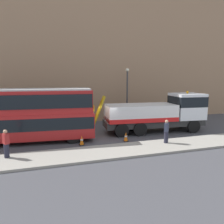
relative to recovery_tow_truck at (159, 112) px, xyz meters
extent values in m
plane|color=#424247|center=(-5.60, -0.08, -1.76)|extent=(120.00, 120.00, 0.00)
cube|color=gray|center=(-5.60, -4.28, -1.68)|extent=(60.00, 2.80, 0.15)
cube|color=#9E7A5B|center=(-5.60, 7.03, 6.24)|extent=(60.00, 1.20, 16.00)
cube|color=#2D2D2D|center=(-0.48, 0.04, -0.90)|extent=(9.16, 3.03, 0.55)
cube|color=silver|center=(2.71, -0.25, 0.52)|extent=(2.83, 2.83, 2.30)
cube|color=black|center=(2.71, -0.25, 0.97)|extent=(2.86, 2.86, 0.90)
cube|color=silver|center=(-1.77, 0.16, 0.07)|extent=(6.31, 3.15, 1.40)
cube|color=red|center=(-1.77, 0.16, -0.45)|extent=(6.32, 3.20, 0.36)
cylinder|color=#B79914|center=(-5.47, 0.50, 0.37)|extent=(1.25, 0.39, 2.52)
sphere|color=orange|center=(2.71, -0.25, 1.79)|extent=(0.24, 0.24, 0.24)
cylinder|color=black|center=(2.91, 0.85, -1.18)|extent=(1.19, 0.44, 1.16)
cylinder|color=black|center=(2.71, -1.36, -1.18)|extent=(1.19, 0.44, 1.16)
cylinder|color=black|center=(-2.07, 1.31, -1.18)|extent=(1.19, 0.44, 1.16)
cylinder|color=black|center=(-2.27, -0.91, -1.18)|extent=(1.19, 0.44, 1.16)
cylinder|color=black|center=(-3.66, 1.45, -1.18)|extent=(1.19, 0.44, 1.16)
cylinder|color=black|center=(-3.87, -0.76, -1.18)|extent=(1.19, 0.44, 1.16)
cube|color=#AD1E1E|center=(-11.71, 0.04, -0.47)|extent=(11.18, 3.50, 1.90)
cube|color=#AD1E1E|center=(-11.71, 0.04, 1.33)|extent=(10.95, 3.38, 1.70)
cube|color=black|center=(-11.71, 0.04, -0.22)|extent=(11.08, 3.54, 0.90)
cube|color=black|center=(-11.71, 0.04, 1.43)|extent=(10.86, 3.52, 1.00)
cube|color=#B2B2B2|center=(-11.71, 0.04, 2.24)|extent=(10.73, 3.26, 0.12)
cube|color=yellow|center=(-6.21, -0.46, 0.78)|extent=(0.20, 1.50, 0.44)
cylinder|color=black|center=(-7.73, 0.76, -1.24)|extent=(1.06, 0.39, 1.04)
cylinder|color=black|center=(-7.93, -1.39, -1.24)|extent=(1.06, 0.39, 1.04)
cylinder|color=#232333|center=(-12.23, -3.63, -1.18)|extent=(0.41, 0.41, 0.85)
cube|color=maroon|center=(-12.23, -3.63, -0.45)|extent=(0.42, 0.48, 0.62)
sphere|color=tan|center=(-12.23, -3.63, -0.02)|extent=(0.24, 0.24, 0.24)
cylinder|color=#232333|center=(-1.53, -3.83, -1.18)|extent=(0.42, 0.42, 0.85)
cube|color=#2D3347|center=(-1.53, -3.83, -0.45)|extent=(0.46, 0.47, 0.62)
sphere|color=tan|center=(-1.53, -3.83, -0.02)|extent=(0.24, 0.24, 0.24)
cone|color=orange|center=(-7.42, -1.99, -1.40)|extent=(0.32, 0.32, 0.72)
cylinder|color=white|center=(-7.42, -1.99, -1.36)|extent=(0.21, 0.21, 0.10)
cube|color=black|center=(-7.42, -1.99, -1.74)|extent=(0.36, 0.36, 0.04)
cone|color=orange|center=(-3.99, -2.06, -1.40)|extent=(0.32, 0.32, 0.72)
cylinder|color=white|center=(-3.99, -2.06, -1.36)|extent=(0.21, 0.21, 0.10)
cube|color=black|center=(-3.99, -2.06, -1.74)|extent=(0.36, 0.36, 0.04)
cylinder|color=#38383D|center=(-1.20, 4.83, 0.99)|extent=(0.16, 0.16, 5.50)
sphere|color=#EAE5C6|center=(-1.20, 4.83, 3.89)|extent=(0.36, 0.36, 0.36)
camera|label=1|loc=(-10.21, -17.97, 3.18)|focal=36.49mm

